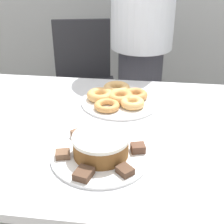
{
  "coord_description": "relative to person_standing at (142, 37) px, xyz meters",
  "views": [
    {
      "loc": [
        0.15,
        -1.04,
        1.34
      ],
      "look_at": [
        0.02,
        0.01,
        0.78
      ],
      "focal_mm": 50.0,
      "sensor_mm": 36.0,
      "label": 1
    }
  ],
  "objects": [
    {
      "name": "lamington_4",
      "position": [
        -0.05,
        -0.85,
        -0.14
      ],
      "size": [
        0.06,
        0.07,
        0.02
      ],
      "rotation": [
        0.0,
        0.0,
        7.59
      ],
      "color": "#513828",
      "rests_on": "plate_cake"
    },
    {
      "name": "table",
      "position": [
        -0.09,
        -0.77,
        -0.24
      ],
      "size": [
        1.48,
        0.97,
        0.72
      ],
      "color": "silver",
      "rests_on": "ground_plane"
    },
    {
      "name": "person_standing",
      "position": [
        0.0,
        0.0,
        0.0
      ],
      "size": [
        0.36,
        0.36,
        1.67
      ],
      "color": "#383842",
      "rests_on": "ground_plane"
    },
    {
      "name": "plate_donuts",
      "position": [
        -0.07,
        -0.55,
        -0.15
      ],
      "size": [
        0.35,
        0.35,
        0.01
      ],
      "color": "white",
      "rests_on": "table"
    },
    {
      "name": "donut_1",
      "position": [
        -0.01,
        -0.6,
        -0.13
      ],
      "size": [
        0.11,
        0.11,
        0.03
      ],
      "color": "#E5AD66",
      "rests_on": "plate_donuts"
    },
    {
      "name": "lamington_2",
      "position": [
        0.0,
        -1.06,
        -0.14
      ],
      "size": [
        0.06,
        0.06,
        0.02
      ],
      "rotation": [
        0.0,
        0.0,
        5.5
      ],
      "color": "#513828",
      "rests_on": "plate_cake"
    },
    {
      "name": "lamington_0",
      "position": [
        -0.21,
        -1.0,
        -0.14
      ],
      "size": [
        0.06,
        0.05,
        0.02
      ],
      "rotation": [
        0.0,
        0.0,
        3.4
      ],
      "color": "brown",
      "rests_on": "plate_cake"
    },
    {
      "name": "donut_5",
      "position": [
        -0.11,
        -0.64,
        -0.13
      ],
      "size": [
        0.11,
        0.11,
        0.03
      ],
      "color": "#D18E4C",
      "rests_on": "plate_donuts"
    },
    {
      "name": "lamington_1",
      "position": [
        -0.12,
        -1.09,
        -0.14
      ],
      "size": [
        0.06,
        0.07,
        0.02
      ],
      "rotation": [
        0.0,
        0.0,
        4.45
      ],
      "color": "#513828",
      "rests_on": "plate_cake"
    },
    {
      "name": "office_chair_left",
      "position": [
        -0.39,
        0.16,
        -0.44
      ],
      "size": [
        0.52,
        0.52,
        0.91
      ],
      "rotation": [
        0.0,
        0.0,
        0.21
      ],
      "color": "black",
      "rests_on": "ground_plane"
    },
    {
      "name": "donut_3",
      "position": [
        -0.09,
        -0.46,
        -0.13
      ],
      "size": [
        0.13,
        0.13,
        0.04
      ],
      "color": "#E5AD66",
      "rests_on": "plate_donuts"
    },
    {
      "name": "frosted_cake",
      "position": [
        -0.09,
        -0.97,
        -0.11
      ],
      "size": [
        0.19,
        0.19,
        0.07
      ],
      "color": "brown",
      "rests_on": "plate_cake"
    },
    {
      "name": "plate_cake",
      "position": [
        -0.09,
        -0.97,
        -0.15
      ],
      "size": [
        0.33,
        0.33,
        0.01
      ],
      "color": "white",
      "rests_on": "table"
    },
    {
      "name": "donut_2",
      "position": [
        0.0,
        -0.52,
        -0.13
      ],
      "size": [
        0.11,
        0.11,
        0.03
      ],
      "color": "#C68447",
      "rests_on": "plate_donuts"
    },
    {
      "name": "donut_4",
      "position": [
        -0.16,
        -0.55,
        -0.13
      ],
      "size": [
        0.12,
        0.12,
        0.04
      ],
      "color": "tan",
      "rests_on": "plate_donuts"
    },
    {
      "name": "donut_0",
      "position": [
        -0.07,
        -0.55,
        -0.13
      ],
      "size": [
        0.12,
        0.12,
        0.04
      ],
      "color": "#D18E4C",
      "rests_on": "plate_donuts"
    },
    {
      "name": "lamington_3",
      "position": [
        0.03,
        -0.94,
        -0.13
      ],
      "size": [
        0.05,
        0.05,
        0.03
      ],
      "rotation": [
        0.0,
        0.0,
        6.54
      ],
      "color": "brown",
      "rests_on": "plate_cake"
    },
    {
      "name": "lamington_5",
      "position": [
        -0.18,
        -0.88,
        -0.13
      ],
      "size": [
        0.08,
        0.08,
        0.03
      ],
      "rotation": [
        0.0,
        0.0,
        8.64
      ],
      "color": "brown",
      "rests_on": "plate_cake"
    }
  ]
}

